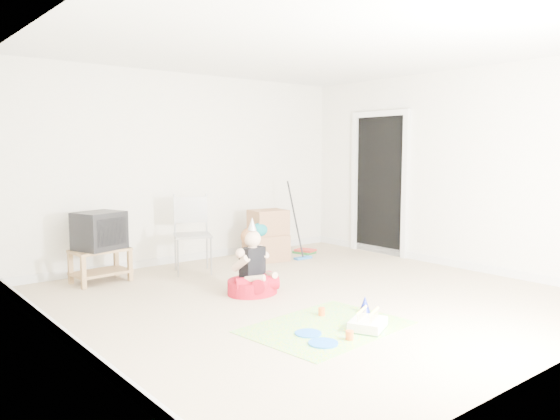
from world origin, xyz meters
TOP-DOWN VIEW (x-y plane):
  - ground at (0.00, 0.00)m, footprint 5.00×5.00m
  - doorway_recess at (2.48, 1.20)m, footprint 0.02×0.90m
  - tv_stand at (-1.51, 2.02)m, footprint 0.67×0.46m
  - crt_tv at (-1.51, 2.02)m, footprint 0.62×0.57m
  - folding_chair at (-0.40, 1.78)m, footprint 0.58×0.57m
  - cardboard_boxes at (0.81, 1.83)m, footprint 0.64×0.53m
  - floor_mop at (1.27, 1.58)m, footprint 0.27×0.37m
  - book_pile at (1.58, 1.88)m, footprint 0.29×0.33m
  - seated_woman at (-0.42, 0.48)m, footprint 0.66×0.66m
  - party_mat at (-0.58, -0.84)m, footprint 1.48×1.13m
  - birthday_cake at (-0.36, -1.13)m, footprint 0.42×0.39m
  - blue_plate_near at (-0.84, -0.89)m, footprint 0.23×0.23m
  - blue_plate_far at (-0.90, -1.14)m, footprint 0.28×0.28m
  - orange_cup_near at (-0.39, -0.58)m, footprint 0.07×0.07m
  - orange_cup_far at (-0.67, -1.21)m, footprint 0.08×0.08m
  - blue_party_hat at (-0.00, -0.77)m, footprint 0.11×0.11m

SIDE VIEW (x-z plane):
  - ground at x=0.00m, z-range 0.00..0.00m
  - party_mat at x=-0.58m, z-range 0.00..0.01m
  - blue_plate_near at x=-0.84m, z-range 0.01..0.02m
  - blue_plate_far at x=-0.90m, z-range 0.01..0.02m
  - book_pile at x=1.58m, z-range 0.00..0.06m
  - orange_cup_near at x=-0.39m, z-range 0.01..0.08m
  - orange_cup_far at x=-0.67m, z-range 0.01..0.08m
  - birthday_cake at x=-0.36m, z-range -0.03..0.12m
  - blue_party_hat at x=0.00m, z-range 0.01..0.17m
  - seated_woman at x=-0.42m, z-range -0.24..0.60m
  - tv_stand at x=-1.51m, z-range 0.04..0.44m
  - floor_mop at x=1.27m, z-range -0.29..0.82m
  - cardboard_boxes at x=0.81m, z-range -0.01..0.70m
  - folding_chair at x=-0.40m, z-range -0.01..0.98m
  - crt_tv at x=-1.51m, z-range 0.40..0.84m
  - doorway_recess at x=2.48m, z-range 0.00..2.05m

